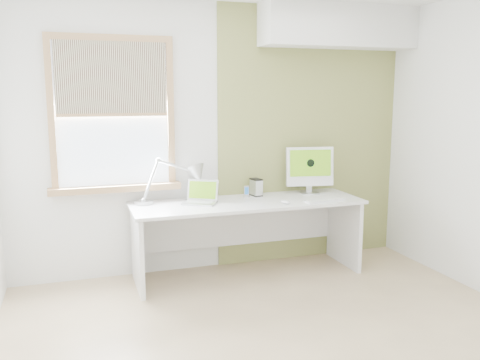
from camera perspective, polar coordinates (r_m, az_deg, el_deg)
name	(u,v)px	position (r m, az deg, el deg)	size (l,w,h in m)	color
room	(290,161)	(3.37, 5.66, 2.14)	(4.04, 3.54, 2.64)	tan
accent_wall	(310,136)	(5.36, 7.85, 4.93)	(2.00, 0.02, 2.60)	olive
soffit	(338,26)	(5.33, 11.00, 16.67)	(1.60, 0.40, 0.42)	white
window	(113,115)	(4.78, -14.13, 7.09)	(1.20, 0.14, 1.42)	#AA7F53
desk	(246,220)	(4.91, 0.63, -4.50)	(2.20, 0.70, 0.73)	silver
desk_lamp	(188,178)	(4.81, -5.94, 0.24)	(0.76, 0.31, 0.42)	#BBBDC0
laptop	(201,197)	(4.74, -4.43, -1.97)	(0.38, 0.36, 0.21)	#BBBDC0
phone_dock	(246,194)	(4.98, 0.73, -1.60)	(0.07, 0.07, 0.12)	#BBBDC0
external_drive	(256,187)	(5.05, 1.82, -0.82)	(0.10, 0.15, 0.17)	#BBBDC0
imac	(310,168)	(5.20, 7.87, 1.40)	(0.49, 0.20, 0.48)	#BBBDC0
keyboard	(325,200)	(4.88, 9.54, -2.26)	(0.42, 0.17, 0.02)	white
mouse	(285,202)	(4.72, 5.15, -2.48)	(0.07, 0.11, 0.03)	white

